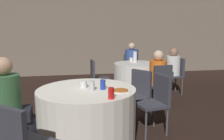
% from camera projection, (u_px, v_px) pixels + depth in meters
% --- Properties ---
extents(ground_plane, '(16.00, 16.00, 0.00)m').
position_uv_depth(ground_plane, '(77.00, 140.00, 2.98)').
color(ground_plane, black).
extents(wall_back, '(16.00, 0.06, 2.80)m').
position_uv_depth(wall_back, '(72.00, 34.00, 7.42)').
color(wall_back, gray).
rests_on(wall_back, ground_plane).
extents(table_near, '(1.25, 1.25, 0.76)m').
position_uv_depth(table_near, '(87.00, 117.00, 2.82)').
color(table_near, white).
rests_on(table_near, ground_plane).
extents(table_far, '(1.10, 1.10, 0.76)m').
position_uv_depth(table_far, '(137.00, 79.00, 5.09)').
color(table_far, white).
rests_on(table_far, ground_plane).
extents(chair_near_east, '(0.47, 0.47, 0.86)m').
position_uv_depth(chair_near_east, '(156.00, 98.00, 3.16)').
color(chair_near_east, '#383842').
rests_on(chair_near_east, ground_plane).
extents(chair_near_northeast, '(0.56, 0.56, 0.86)m').
position_uv_depth(chair_near_northeast, '(138.00, 91.00, 3.51)').
color(chair_near_northeast, '#383842').
rests_on(chair_near_northeast, ground_plane).
extents(chair_far_south, '(0.46, 0.46, 0.86)m').
position_uv_depth(chair_far_south, '(160.00, 82.00, 4.18)').
color(chair_far_south, '#383842').
rests_on(chair_far_south, ground_plane).
extents(chair_far_north, '(0.44, 0.44, 0.86)m').
position_uv_depth(chair_far_north, '(131.00, 67.00, 6.01)').
color(chair_far_north, '#383842').
rests_on(chair_far_north, ground_plane).
extents(chair_far_west, '(0.42, 0.42, 0.86)m').
position_uv_depth(chair_far_west, '(97.00, 75.00, 4.85)').
color(chair_far_west, '#383842').
rests_on(chair_far_west, ground_plane).
extents(chair_far_east, '(0.41, 0.41, 0.86)m').
position_uv_depth(chair_far_east, '(176.00, 72.00, 5.23)').
color(chair_far_east, '#383842').
rests_on(chair_far_east, ground_plane).
extents(person_orange_shirt, '(0.36, 0.50, 1.12)m').
position_uv_depth(person_orange_shirt, '(156.00, 78.00, 4.32)').
color(person_orange_shirt, '#4C4238').
rests_on(person_orange_shirt, ground_plane).
extents(person_blue_shirt, '(0.38, 0.52, 1.20)m').
position_uv_depth(person_blue_shirt, '(132.00, 64.00, 5.85)').
color(person_blue_shirt, '#282828').
rests_on(person_blue_shirt, ground_plane).
extents(person_green_jacket, '(0.51, 0.35, 1.19)m').
position_uv_depth(person_green_jacket, '(12.00, 106.00, 2.55)').
color(person_green_jacket, black).
rests_on(person_green_jacket, ground_plane).
extents(person_white_shirt, '(0.50, 0.32, 1.10)m').
position_uv_depth(person_white_shirt, '(170.00, 71.00, 5.19)').
color(person_white_shirt, '#33384C').
rests_on(person_white_shirt, ground_plane).
extents(pizza_plate_near, '(0.25, 0.25, 0.02)m').
position_uv_depth(pizza_plate_near, '(121.00, 91.00, 2.63)').
color(pizza_plate_near, white).
rests_on(pizza_plate_near, table_near).
extents(soda_can_blue, '(0.07, 0.07, 0.12)m').
position_uv_depth(soda_can_blue, '(103.00, 85.00, 2.70)').
color(soda_can_blue, '#1E38A5').
rests_on(soda_can_blue, table_near).
extents(soda_can_red, '(0.07, 0.07, 0.12)m').
position_uv_depth(soda_can_red, '(111.00, 93.00, 2.32)').
color(soda_can_red, red).
rests_on(soda_can_red, table_near).
extents(soda_can_silver, '(0.07, 0.07, 0.12)m').
position_uv_depth(soda_can_silver, '(92.00, 86.00, 2.65)').
color(soda_can_silver, silver).
rests_on(soda_can_silver, table_near).
extents(cup_near, '(0.09, 0.09, 0.09)m').
position_uv_depth(cup_near, '(84.00, 84.00, 2.79)').
color(cup_near, white).
rests_on(cup_near, table_near).
extents(bottle_far, '(0.09, 0.09, 0.27)m').
position_uv_depth(bottle_far, '(135.00, 57.00, 5.10)').
color(bottle_far, white).
rests_on(bottle_far, table_far).
extents(cup_far, '(0.09, 0.09, 0.11)m').
position_uv_depth(cup_far, '(131.00, 60.00, 5.25)').
color(cup_far, silver).
rests_on(cup_far, table_far).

